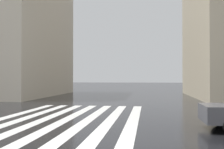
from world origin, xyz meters
TOP-DOWN VIEW (x-y plane):
  - ground_plane at (0.00, 0.00)m, footprint 220.00×220.00m
  - zebra_crossing at (4.00, 1.97)m, footprint 13.00×6.50m

SIDE VIEW (x-z plane):
  - ground_plane at x=0.00m, z-range 0.00..0.00m
  - zebra_crossing at x=4.00m, z-range 0.00..0.01m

